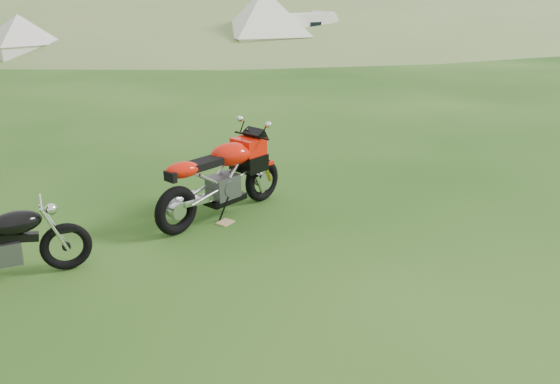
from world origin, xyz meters
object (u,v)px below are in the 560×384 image
sport_motorcycle (221,172)px  vintage_moto_a (2,242)px  tent_right (265,26)px  tent_left (20,36)px  plywood_board (225,222)px  caravan (294,34)px

sport_motorcycle → vintage_moto_a: (-2.80, -0.50, -0.19)m
vintage_moto_a → tent_right: size_ratio=0.52×
sport_motorcycle → tent_left: tent_left is taller
tent_left → tent_right: bearing=-35.2°
tent_left → vintage_moto_a: bearing=-110.8°
vintage_moto_a → tent_right: tent_right is taller
tent_left → tent_right: 10.83m
plywood_board → caravan: 20.79m
sport_motorcycle → caravan: size_ratio=0.51×
vintage_moto_a → tent_left: tent_left is taller
tent_left → tent_right: size_ratio=0.78×
plywood_board → caravan: caravan is taller
tent_right → caravan: (1.75, 0.19, -0.46)m
sport_motorcycle → tent_left: size_ratio=0.83×
sport_motorcycle → vintage_moto_a: bearing=171.6°
tent_right → plywood_board: bearing=-109.1°
sport_motorcycle → tent_right: bearing=41.1°
vintage_moto_a → caravan: 22.60m
tent_right → tent_left: bearing=169.9°
plywood_board → tent_left: tent_left is taller
sport_motorcycle → vintage_moto_a: sport_motorcycle is taller
plywood_board → tent_right: size_ratio=0.06×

